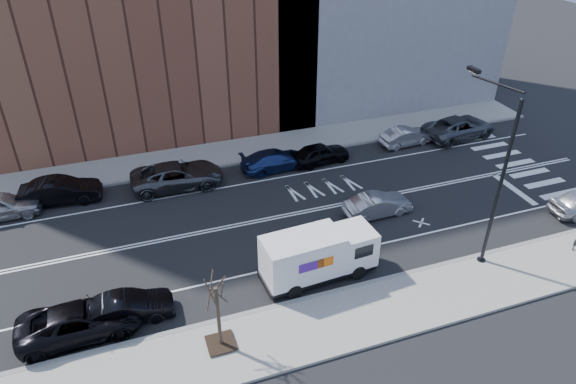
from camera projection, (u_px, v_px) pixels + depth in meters
ground at (304, 212)px, 30.61m from camera, size 120.00×120.00×0.00m
sidewalk_near at (372, 312)px, 23.53m from camera, size 44.00×3.60×0.15m
sidewalk_far at (261, 147)px, 37.60m from camera, size 44.00×3.60×0.15m
curb_near at (355, 287)px, 24.96m from camera, size 44.00×0.25×0.17m
curb_far at (269, 158)px, 36.16m from camera, size 44.00×0.25×0.17m
crosswalk at (522, 168)px, 35.10m from camera, size 3.00×14.00×0.01m
road_markings at (304, 212)px, 30.60m from camera, size 40.00×8.60×0.01m
streetlight at (495, 173)px, 24.35m from camera, size 0.44×4.02×9.34m
street_tree at (219, 322)px, 21.15m from camera, size 1.20×1.20×3.75m
fedex_van at (318, 255)px, 24.99m from camera, size 5.89×2.35×2.64m
far_parked_b at (60, 191)px, 31.13m from camera, size 4.87×2.11×1.56m
far_parked_c at (177, 176)px, 32.65m from camera, size 5.88×2.84×1.61m
far_parked_d at (275, 160)px, 34.68m from camera, size 4.80×2.17×1.36m
far_parked_e at (320, 153)px, 35.44m from camera, size 4.28×2.08×1.41m
far_parked_f at (406, 136)px, 37.79m from camera, size 4.11×1.69×1.32m
far_parked_g at (459, 127)px, 38.81m from camera, size 6.02×3.32×1.60m
driving_sedan at (378, 205)px, 30.03m from camera, size 4.09×1.54×1.33m
near_parked_rear_a at (127, 308)px, 22.92m from camera, size 4.09×1.52×1.34m
near_parked_rear_b at (81, 321)px, 22.21m from camera, size 5.35×2.59×1.47m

